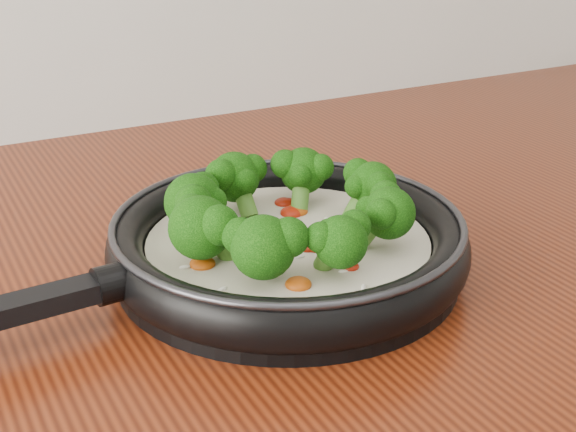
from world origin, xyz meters
TOP-DOWN VIEW (x-y plane):
  - skillet at (-0.11, 1.04)m, footprint 0.46×0.31m

SIDE VIEW (x-z plane):
  - skillet at x=-0.11m, z-range 0.89..0.97m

